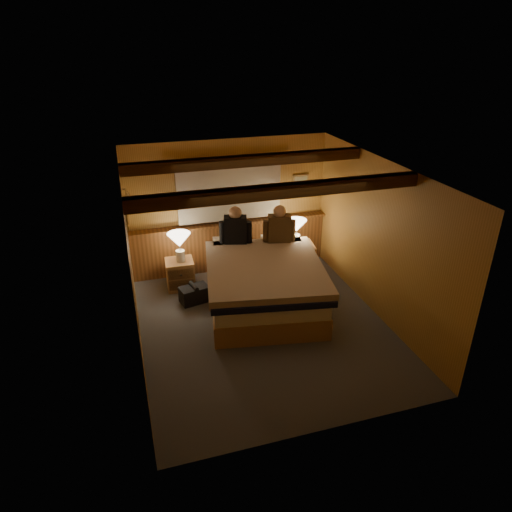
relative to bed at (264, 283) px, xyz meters
name	(u,v)px	position (x,y,z in m)	size (l,w,h in m)	color
floor	(264,327)	(-0.18, -0.60, -0.41)	(4.20, 4.20, 0.00)	#484B55
ceiling	(265,170)	(-0.18, -0.60, 1.99)	(4.20, 4.20, 0.00)	#B77E44
wall_back	(229,206)	(-0.18, 1.50, 0.79)	(3.60, 3.60, 0.00)	#BD8E43
wall_left	(132,272)	(-1.98, -0.60, 0.79)	(4.20, 4.20, 0.00)	#BD8E43
wall_right	(379,240)	(1.62, -0.60, 0.79)	(4.20, 4.20, 0.00)	#BD8E43
wall_front	(329,342)	(-0.18, -2.70, 0.79)	(3.60, 3.60, 0.00)	#BD8E43
wainscot	(231,244)	(-0.18, 1.43, 0.08)	(3.60, 0.23, 0.94)	brown
curtain_window	(229,190)	(-0.18, 1.43, 1.12)	(2.18, 0.09, 1.11)	#4F3113
ceiling_beams	(262,174)	(-0.18, -0.45, 1.90)	(3.60, 1.65, 0.16)	#4F3113
coat_rail	(128,199)	(-1.90, 0.97, 1.26)	(0.05, 0.55, 0.24)	silver
framed_print	(300,182)	(1.17, 1.47, 1.14)	(0.30, 0.04, 0.25)	tan
bed	(264,283)	(0.00, 0.00, 0.00)	(2.09, 2.55, 0.78)	#B5854D
nightstand_left	(180,274)	(-1.20, 0.96, -0.15)	(0.48, 0.44, 0.51)	#B5854D
nightstand_right	(297,260)	(0.89, 0.79, -0.10)	(0.62, 0.57, 0.61)	#B5854D
lamp_left	(179,242)	(-1.17, 0.95, 0.46)	(0.39, 0.39, 0.51)	silver
lamp_right	(297,227)	(0.87, 0.84, 0.53)	(0.35, 0.35, 0.46)	silver
person_left	(235,228)	(-0.23, 0.85, 0.64)	(0.54, 0.31, 0.67)	black
person_right	(279,227)	(0.49, 0.69, 0.64)	(0.54, 0.30, 0.67)	#513A20
duffel_bag	(194,294)	(-1.06, 0.42, -0.26)	(0.51, 0.37, 0.33)	black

